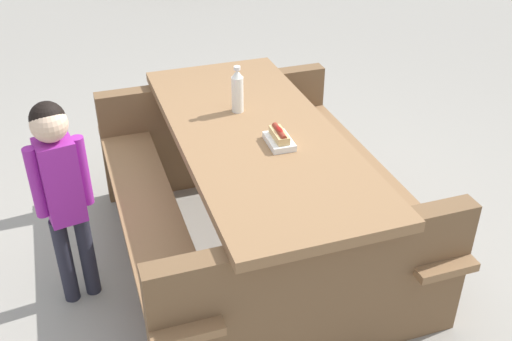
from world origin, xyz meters
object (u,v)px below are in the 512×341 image
Objects in this scene: hotdog_tray at (279,138)px; picnic_table at (256,184)px; soda_bottle at (237,91)px; child_in_coat at (61,181)px.

picnic_table is at bearing -142.37° from hotdog_tray.
soda_bottle is 0.41m from hotdog_tray.
child_in_coat is at bearing -80.62° from hotdog_tray.
child_in_coat reaches higher than hotdog_tray.
hotdog_tray reaches higher than picnic_table.
hotdog_tray is (0.13, 0.10, 0.34)m from picnic_table.
soda_bottle reaches higher than hotdog_tray.
child_in_coat reaches higher than picnic_table.
soda_bottle is at bearing -159.24° from picnic_table.
picnic_table is at bearing 108.52° from child_in_coat.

